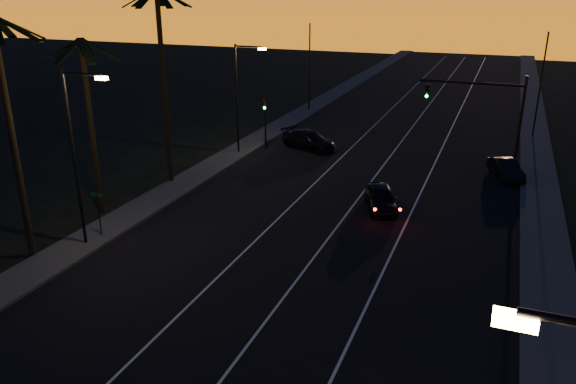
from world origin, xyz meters
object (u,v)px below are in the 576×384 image
at_px(cross_car, 309,140).
at_px(right_car, 506,169).
at_px(signal_mast, 486,106).
at_px(lead_car, 381,198).

bearing_deg(cross_car, right_car, -7.80).
bearing_deg(signal_mast, cross_car, 174.25).
bearing_deg(cross_car, lead_car, -52.37).
distance_m(signal_mast, lead_car, 11.48).
xyz_separation_m(right_car, cross_car, (-15.22, 2.08, 0.07)).
height_order(right_car, cross_car, cross_car).
bearing_deg(signal_mast, lead_car, -117.69).
relative_size(signal_mast, right_car, 1.71).
height_order(lead_car, right_car, lead_car).
bearing_deg(cross_car, signal_mast, -5.75).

